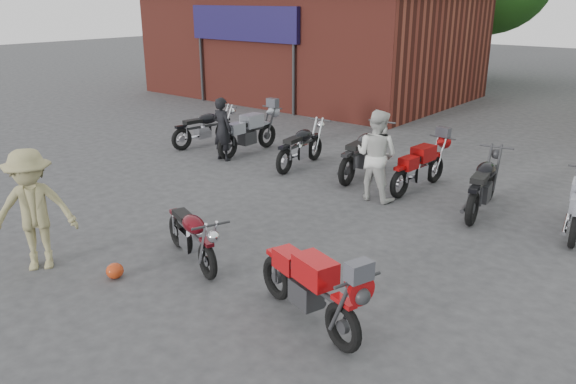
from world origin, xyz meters
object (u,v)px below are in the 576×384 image
Objects in this scene: person_dark at (222,129)px; person_light at (376,155)px; vintage_motorcycle at (191,232)px; row_bike_2 at (301,144)px; row_bike_1 at (249,130)px; row_bike_4 at (420,164)px; sportbike at (309,283)px; row_bike_3 at (364,150)px; helmet at (115,271)px; row_bike_0 at (205,126)px; row_bike_5 at (484,182)px; person_tan at (33,210)px.

person_dark is 4.46m from person_light.
row_bike_2 reaches higher than vintage_motorcycle.
row_bike_4 is (4.83, 0.09, -0.05)m from row_bike_1.
sportbike is 1.08× the size of person_light.
row_bike_3 reaches higher than row_bike_1.
sportbike is at bearing 110.06° from person_light.
row_bike_3 reaches higher than helmet.
row_bike_2 is (3.29, 0.08, 0.01)m from row_bike_0.
row_bike_3 is (-0.99, 1.15, -0.29)m from person_light.
row_bike_5 is at bearing -99.41° from row_bike_2.
sportbike is 6.32m from row_bike_3.
row_bike_2 reaches higher than helmet.
person_tan reaches higher than person_dark.
sportbike is (2.43, -0.24, 0.06)m from vintage_motorcycle.
helmet is 0.16× the size of person_dark.
row_bike_2 is 1.60m from row_bike_3.
sportbike is at bearing -115.75° from row_bike_0.
row_bike_2 is at bearing 78.46° from row_bike_5.
person_light is 0.99× the size of person_tan.
row_bike_5 reaches higher than row_bike_4.
row_bike_5 is at bearing 82.64° from vintage_motorcycle.
person_dark reaches higher than row_bike_0.
person_light is at bearing 163.07° from row_bike_4.
row_bike_0 is 6.29m from row_bike_4.
vintage_motorcycle is at bearing -145.01° from row_bike_1.
row_bike_4 is 1.59m from row_bike_5.
sportbike is 0.92× the size of row_bike_3.
row_bike_1 is at bearing 52.73° from person_tan.
vintage_motorcycle is 0.97× the size of person_light.
sportbike is at bearing 14.95° from vintage_motorcycle.
row_bike_3 is at bearing -76.56° from row_bike_0.
person_dark is at bearing 160.92° from sportbike.
person_dark is (-6.23, 4.64, 0.22)m from sportbike.
person_tan reaches higher than row_bike_0.
person_light is at bearing -88.49° from row_bike_0.
row_bike_1 is 1.84m from row_bike_2.
row_bike_3 is (3.41, 0.15, 0.02)m from row_bike_1.
vintage_motorcycle is at bearing -10.95° from person_tan.
person_light is at bearing -103.04° from row_bike_1.
helmet is 1.51m from person_tan.
person_tan is 0.96× the size of row_bike_0.
row_bike_0 is 0.93× the size of row_bike_5.
row_bike_1 is (-3.74, 5.30, 0.09)m from vintage_motorcycle.
row_bike_4 is at bearing -89.21° from row_bike_1.
row_bike_3 is at bearing -86.41° from row_bike_2.
person_dark is 6.33m from person_tan.
person_dark is at bearing 176.32° from row_bike_1.
person_tan is at bearing -144.49° from sportbike.
row_bike_1 is 3.41m from row_bike_3.
helmet is 0.12× the size of row_bike_1.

